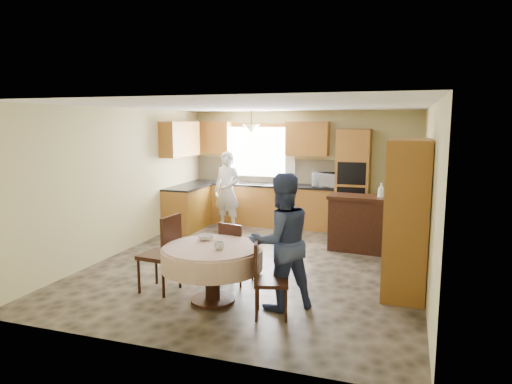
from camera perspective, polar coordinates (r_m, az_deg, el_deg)
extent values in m
cube|color=brown|center=(7.47, 0.41, -8.89)|extent=(5.00, 6.00, 0.01)
cube|color=white|center=(7.12, 0.43, 10.66)|extent=(5.00, 6.00, 0.01)
cube|color=#C5BC7E|center=(10.06, 5.75, 2.93)|extent=(5.00, 0.02, 2.50)
cube|color=#C5BC7E|center=(4.48, -11.63, -4.49)|extent=(5.00, 0.02, 2.50)
cube|color=#C5BC7E|center=(8.31, -16.21, 1.40)|extent=(0.02, 6.00, 2.50)
cube|color=#C5BC7E|center=(6.85, 20.73, -0.33)|extent=(0.02, 6.00, 2.50)
cube|color=white|center=(10.28, 0.29, 5.05)|extent=(1.40, 0.03, 1.10)
cube|color=white|center=(10.49, -3.71, 5.38)|extent=(0.22, 0.02, 1.15)
cube|color=white|center=(10.02, 4.29, 5.22)|extent=(0.22, 0.02, 1.15)
cube|color=#B56C30|center=(10.11, 0.60, -1.63)|extent=(3.30, 0.60, 0.88)
cube|color=black|center=(10.04, 0.60, 0.95)|extent=(3.30, 0.64, 0.04)
cube|color=#B56C30|center=(9.80, -8.57, -2.06)|extent=(0.60, 1.20, 0.88)
cube|color=black|center=(9.73, -8.64, 0.60)|extent=(0.64, 1.20, 0.04)
cube|color=beige|center=(10.28, 1.10, 2.70)|extent=(3.30, 0.02, 0.55)
cube|color=#B5722D|center=(10.51, -5.44, 6.79)|extent=(0.85, 0.33, 0.72)
cube|color=#B5722D|center=(9.82, 6.45, 6.64)|extent=(0.90, 0.33, 0.72)
cube|color=#B5722D|center=(9.70, -9.49, 6.55)|extent=(0.33, 1.20, 0.72)
cube|color=#B56C30|center=(9.59, 12.03, 1.35)|extent=(0.66, 0.62, 2.12)
cube|color=black|center=(9.26, 11.84, 2.28)|extent=(0.56, 0.01, 0.45)
cube|color=black|center=(9.32, 11.75, -0.77)|extent=(0.56, 0.01, 0.45)
cone|color=beige|center=(9.81, -0.59, 7.92)|extent=(0.36, 0.36, 0.18)
cube|color=#391A0F|center=(8.24, 13.54, -4.12)|extent=(1.34, 0.67, 0.92)
cube|color=black|center=(7.08, 17.85, -7.84)|extent=(0.47, 0.37, 0.59)
cube|color=#B56C30|center=(6.32, 18.26, -3.03)|extent=(0.54, 1.07, 2.04)
cylinder|color=#391A0F|center=(5.89, -5.46, -10.45)|extent=(0.19, 0.19, 0.66)
cylinder|color=#391A0F|center=(6.00, -5.41, -13.25)|extent=(0.56, 0.56, 0.04)
cylinder|color=beige|center=(5.78, -5.51, -6.98)|extent=(1.21, 1.21, 0.05)
cylinder|color=beige|center=(5.81, -5.49, -8.22)|extent=(1.27, 1.27, 0.26)
cube|color=#391A0F|center=(6.31, -12.03, -7.78)|extent=(0.49, 0.49, 0.05)
cube|color=#391A0F|center=(6.12, -10.54, -5.42)|extent=(0.08, 0.44, 0.54)
cylinder|color=#391A0F|center=(6.33, -14.40, -10.23)|extent=(0.04, 0.04, 0.47)
cylinder|color=#391A0F|center=(6.14, -11.29, -10.74)|extent=(0.04, 0.04, 0.47)
cylinder|color=#391A0F|center=(6.65, -12.56, -9.25)|extent=(0.04, 0.04, 0.47)
cylinder|color=#391A0F|center=(6.46, -9.55, -9.69)|extent=(0.04, 0.04, 0.47)
cube|color=#391A0F|center=(6.53, -2.43, -7.76)|extent=(0.45, 0.45, 0.05)
cube|color=#391A0F|center=(6.33, -3.27, -6.01)|extent=(0.36, 0.11, 0.45)
cylinder|color=#391A0F|center=(6.51, -4.29, -9.80)|extent=(0.03, 0.03, 0.39)
cylinder|color=#391A0F|center=(6.40, -1.56, -10.11)|extent=(0.03, 0.03, 0.39)
cylinder|color=#391A0F|center=(6.80, -3.22, -8.98)|extent=(0.03, 0.03, 0.39)
cylinder|color=#391A0F|center=(6.69, -0.59, -9.26)|extent=(0.03, 0.03, 0.39)
cube|color=#391A0F|center=(5.41, 1.96, -11.15)|extent=(0.48, 0.48, 0.05)
cube|color=#391A0F|center=(5.34, 0.04, -8.56)|extent=(0.13, 0.37, 0.47)
cylinder|color=#391A0F|center=(5.39, -0.35, -13.74)|extent=(0.03, 0.03, 0.40)
cylinder|color=#391A0F|center=(5.30, 3.21, -14.16)|extent=(0.03, 0.03, 0.40)
cylinder|color=#391A0F|center=(5.69, 0.78, -12.50)|extent=(0.03, 0.03, 0.40)
cylinder|color=#391A0F|center=(5.60, 4.15, -12.87)|extent=(0.03, 0.03, 0.40)
cube|color=gold|center=(8.02, 20.34, 3.23)|extent=(0.05, 0.63, 0.52)
cube|color=#A5BBC1|center=(8.02, 20.12, 3.24)|extent=(0.01, 0.52, 0.41)
imported|color=silver|center=(9.63, 8.74, 1.52)|extent=(0.54, 0.37, 0.30)
imported|color=silver|center=(9.53, -3.61, 0.10)|extent=(0.67, 0.50, 1.67)
imported|color=navy|center=(5.55, 3.18, -6.19)|extent=(1.03, 1.00, 1.67)
imported|color=#B2B2B2|center=(8.19, 11.04, -0.65)|extent=(0.21, 0.21, 0.05)
imported|color=silver|center=(8.11, 15.35, 0.02)|extent=(0.15, 0.15, 0.31)
imported|color=#B2B2B2|center=(5.60, -4.65, -6.71)|extent=(0.14, 0.14, 0.10)
imported|color=#B2B2B2|center=(6.07, -6.27, -5.66)|extent=(0.28, 0.28, 0.07)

